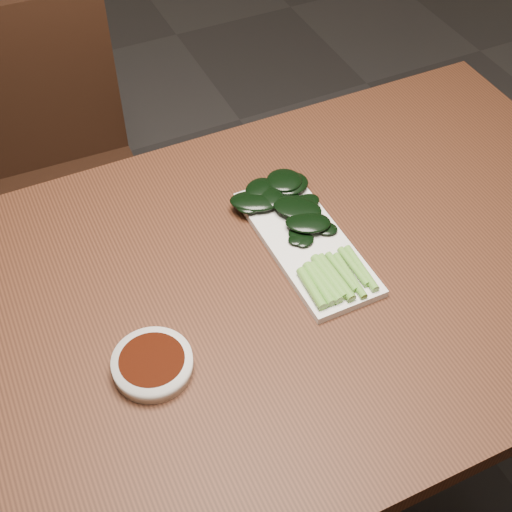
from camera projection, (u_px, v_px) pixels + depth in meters
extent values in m
plane|color=#2D2B2B|center=(258.00, 487.00, 1.71)|extent=(6.00, 6.00, 0.00)
cube|color=#3F2012|center=(259.00, 295.00, 1.17)|extent=(1.40, 0.80, 0.04)
cylinder|color=#3F2012|center=(426.00, 212.00, 1.84)|extent=(0.05, 0.05, 0.71)
cube|color=black|center=(74.00, 208.00, 1.74)|extent=(0.38, 0.38, 0.04)
cylinder|color=black|center=(44.00, 330.00, 1.77)|extent=(0.04, 0.04, 0.41)
cylinder|color=black|center=(164.00, 292.00, 1.85)|extent=(0.04, 0.04, 0.41)
cylinder|color=black|center=(20.00, 246.00, 1.96)|extent=(0.04, 0.04, 0.41)
cylinder|color=black|center=(129.00, 215.00, 2.04)|extent=(0.04, 0.04, 0.41)
cube|color=black|center=(38.00, 88.00, 1.66)|extent=(0.37, 0.04, 0.44)
cylinder|color=silver|center=(153.00, 365.00, 1.04)|extent=(0.12, 0.12, 0.03)
cylinder|color=#310E04|center=(152.00, 360.00, 1.03)|extent=(0.10, 0.10, 0.00)
cube|color=silver|center=(306.00, 242.00, 1.21)|extent=(0.13, 0.32, 0.01)
cylinder|color=#64A237|center=(312.00, 288.00, 1.12)|extent=(0.02, 0.08, 0.02)
cylinder|color=#64A237|center=(319.00, 284.00, 1.13)|extent=(0.02, 0.09, 0.02)
cylinder|color=#64A237|center=(325.00, 282.00, 1.13)|extent=(0.02, 0.09, 0.02)
cylinder|color=#64A237|center=(329.00, 277.00, 1.14)|extent=(0.02, 0.10, 0.02)
cylinder|color=#64A237|center=(336.00, 277.00, 1.14)|extent=(0.02, 0.10, 0.02)
cylinder|color=#64A237|center=(342.00, 272.00, 1.15)|extent=(0.02, 0.09, 0.01)
cylinder|color=#64A237|center=(350.00, 275.00, 1.14)|extent=(0.02, 0.10, 0.01)
cylinder|color=#64A237|center=(354.00, 267.00, 1.16)|extent=(0.01, 0.09, 0.01)
cylinder|color=#64A237|center=(361.00, 268.00, 1.15)|extent=(0.02, 0.10, 0.01)
ellipsoid|color=black|center=(305.00, 203.00, 1.25)|extent=(0.07, 0.05, 0.01)
ellipsoid|color=black|center=(290.00, 183.00, 1.29)|extent=(0.07, 0.06, 0.01)
ellipsoid|color=black|center=(259.00, 188.00, 1.27)|extent=(0.07, 0.07, 0.01)
ellipsoid|color=black|center=(305.00, 227.00, 1.22)|extent=(0.04, 0.05, 0.01)
ellipsoid|color=black|center=(269.00, 195.00, 1.26)|extent=(0.05, 0.07, 0.01)
ellipsoid|color=black|center=(297.00, 207.00, 1.24)|extent=(0.10, 0.10, 0.01)
ellipsoid|color=black|center=(249.00, 203.00, 1.25)|extent=(0.07, 0.08, 0.01)
ellipsoid|color=black|center=(255.00, 201.00, 1.25)|extent=(0.10, 0.09, 0.02)
ellipsoid|color=black|center=(308.00, 222.00, 1.21)|extent=(0.09, 0.08, 0.01)
ellipsoid|color=black|center=(284.00, 180.00, 1.28)|extent=(0.09, 0.09, 0.01)
ellipsoid|color=black|center=(307.00, 217.00, 1.22)|extent=(0.08, 0.09, 0.01)
ellipsoid|color=black|center=(286.00, 198.00, 1.27)|extent=(0.06, 0.06, 0.01)
ellipsoid|color=black|center=(297.00, 211.00, 1.25)|extent=(0.05, 0.06, 0.01)
ellipsoid|color=black|center=(298.00, 239.00, 1.20)|extent=(0.04, 0.03, 0.01)
ellipsoid|color=black|center=(305.00, 240.00, 1.20)|extent=(0.04, 0.04, 0.01)
ellipsoid|color=black|center=(296.00, 234.00, 1.21)|extent=(0.03, 0.04, 0.01)
ellipsoid|color=black|center=(325.00, 228.00, 1.22)|extent=(0.05, 0.05, 0.01)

